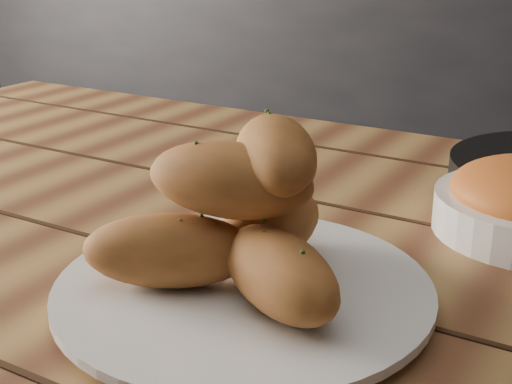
{
  "coord_description": "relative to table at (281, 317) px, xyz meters",
  "views": [
    {
      "loc": [
        0.57,
        -0.24,
        1.03
      ],
      "look_at": [
        0.3,
        0.22,
        0.84
      ],
      "focal_mm": 50.0,
      "sensor_mm": 36.0,
      "label": 1
    }
  ],
  "objects": [
    {
      "name": "table",
      "position": [
        0.0,
        0.0,
        0.0
      ],
      "size": [
        1.64,
        0.88,
        0.75
      ],
      "color": "olive",
      "rests_on": "ground"
    },
    {
      "name": "plate",
      "position": [
        0.04,
        -0.14,
        0.1
      ],
      "size": [
        0.31,
        0.31,
        0.02
      ],
      "color": "white",
      "rests_on": "table"
    },
    {
      "name": "counter",
      "position": [
        -0.27,
        1.36,
        -0.21
      ],
      "size": [
        2.8,
        0.6,
        0.9
      ],
      "primitive_type": "cube",
      "color": "black",
      "rests_on": "ground"
    },
    {
      "name": "bread_rolls",
      "position": [
        0.04,
        -0.13,
        0.17
      ],
      "size": [
        0.24,
        0.21,
        0.13
      ],
      "color": "#A7602E",
      "rests_on": "plate"
    }
  ]
}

